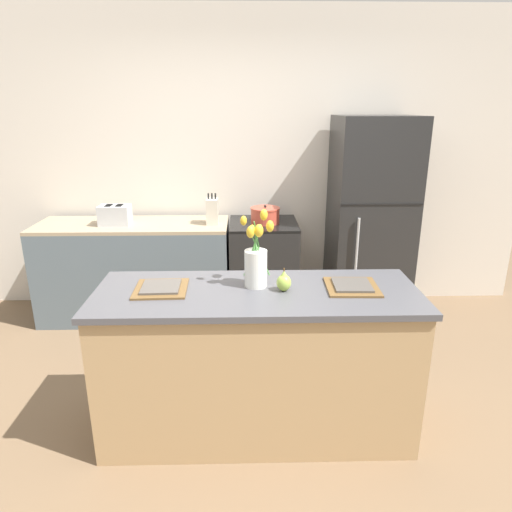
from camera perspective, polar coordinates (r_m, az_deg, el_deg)
The scene contains 13 objects.
ground_plane at distance 2.98m, azimuth 0.13°, elevation -20.43°, with size 10.00×10.00×0.00m, color brown.
back_wall at distance 4.36m, azimuth -0.58°, elevation 11.48°, with size 5.20×0.08×2.70m.
kitchen_island at distance 2.72m, azimuth 0.13°, elevation -13.05°, with size 1.80×0.66×0.89m.
back_counter at distance 4.29m, azimuth -14.76°, elevation -1.74°, with size 1.68×0.60×0.88m.
stove_range at distance 4.18m, azimuth 0.91°, elevation -1.67°, with size 0.60×0.61×0.88m.
refrigerator at distance 4.19m, azimuth 14.06°, elevation 4.34°, with size 0.68×0.67×1.79m.
flower_vase at distance 2.54m, azimuth 0.01°, elevation -0.68°, with size 0.18×0.14×0.43m.
pear_figurine at distance 2.51m, azimuth 3.50°, elevation -3.23°, with size 0.08×0.08×0.13m.
plate_setting_left at distance 2.58m, azimuth -11.79°, elevation -3.95°, with size 0.30×0.30×0.02m.
plate_setting_right at distance 2.61m, azimuth 11.92°, elevation -3.72°, with size 0.30×0.30×0.02m.
toaster at distance 4.14m, azimuth -17.23°, elevation 4.92°, with size 0.28×0.18×0.17m.
cooking_pot at distance 4.01m, azimuth 1.15°, elevation 5.11°, with size 0.26×0.26×0.16m.
knife_block at distance 4.00m, azimuth -5.48°, elevation 5.58°, with size 0.10×0.14×0.27m.
Camera 1 is at (-0.06, -2.33, 1.86)m, focal length 32.00 mm.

